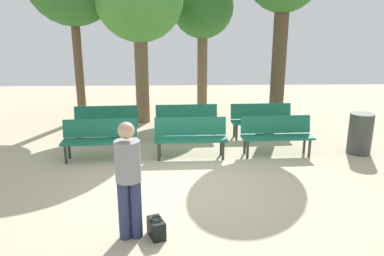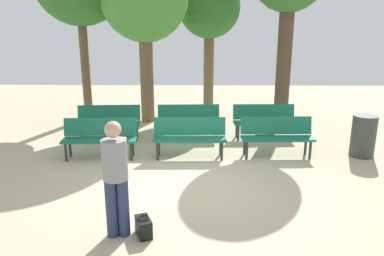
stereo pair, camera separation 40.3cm
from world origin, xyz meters
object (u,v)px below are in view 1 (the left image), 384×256
bench_r1_c2 (262,118)px  handbag (156,228)px  bench_r1_c1 (187,120)px  tree_0 (203,9)px  bench_r0_c2 (276,133)px  bench_r1_c0 (106,121)px  bench_r0_c1 (191,135)px  visitor_with_backpack (128,173)px  trash_bin (360,134)px  bench_r0_c0 (100,137)px

bench_r1_c2 → handbag: bearing=-119.8°
bench_r1_c1 → tree_0: 4.53m
bench_r0_c2 → bench_r1_c0: (-4.06, 1.20, 0.00)m
bench_r1_c0 → bench_r1_c2: (4.02, 0.17, 0.00)m
bench_r0_c1 → visitor_with_backpack: 3.38m
bench_r1_c0 → trash_bin: 6.11m
bench_r0_c0 → bench_r1_c1: 2.43m
bench_r0_c1 → bench_r1_c2: (1.91, 1.46, 0.00)m
visitor_with_backpack → bench_r1_c0: bearing=-82.7°
tree_0 → trash_bin: tree_0 is taller
handbag → bench_r0_c2: bearing=53.1°
bench_r0_c2 → bench_r1_c1: (-2.00, 1.30, 0.00)m
bench_r0_c2 → bench_r1_c2: (-0.04, 1.37, 0.00)m
tree_0 → bench_r0_c0: bearing=-117.2°
bench_r1_c2 → trash_bin: 2.40m
tree_0 → bench_r1_c1: bearing=-99.9°
trash_bin → bench_r1_c2: bearing=145.4°
visitor_with_backpack → trash_bin: (4.81, 3.32, -0.47)m
bench_r1_c1 → handbag: bearing=-99.1°
bench_r0_c2 → tree_0: (-1.40, 4.75, 2.87)m
handbag → tree_0: bearing=82.1°
bench_r0_c0 → bench_r1_c2: same height
bench_r0_c1 → handbag: 3.33m
bench_r1_c0 → bench_r1_c1: size_ratio=1.00×
visitor_with_backpack → handbag: size_ratio=4.53×
visitor_with_backpack → bench_r1_c1: bearing=-108.1°
bench_r1_c1 → tree_0: bearing=77.4°
bench_r1_c1 → visitor_with_backpack: size_ratio=0.98×
bench_r1_c0 → bench_r1_c1: bearing=-0.9°
tree_0 → visitor_with_backpack: bearing=-100.4°
bench_r1_c0 → bench_r0_c2: bearing=-20.2°
bench_r0_c2 → bench_r1_c2: 1.37m
bench_r1_c2 → bench_r0_c0: bearing=-160.4°
bench_r0_c1 → bench_r1_c1: (-0.06, 1.40, 0.00)m
visitor_with_backpack → trash_bin: size_ratio=1.76×
bench_r0_c2 → bench_r1_c1: size_ratio=1.00×
visitor_with_backpack → trash_bin: bearing=-152.7°
bench_r0_c1 → visitor_with_backpack: visitor_with_backpack is taller
handbag → visitor_with_backpack: bearing=174.2°
tree_0 → bench_r1_c0: bearing=-126.8°
tree_0 → visitor_with_backpack: 8.56m
bench_r0_c1 → bench_r1_c0: size_ratio=0.99×
bench_r0_c2 → handbag: size_ratio=4.43×
bench_r1_c2 → tree_0: (-1.36, 3.39, 2.87)m
bench_r1_c1 → trash_bin: (3.94, -1.30, -0.04)m
bench_r0_c1 → bench_r1_c2: bearing=36.2°
bench_r0_c0 → bench_r0_c1: same height
handbag → trash_bin: trash_bin is taller
bench_r1_c0 → trash_bin: (5.99, -1.19, -0.04)m
bench_r0_c2 → handbag: 4.21m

